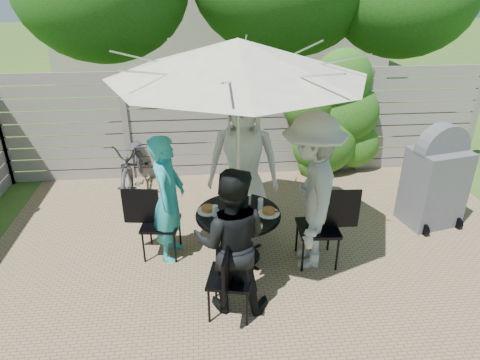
{
  "coord_description": "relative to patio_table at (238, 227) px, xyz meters",
  "views": [
    {
      "loc": [
        -0.75,
        -3.82,
        3.22
      ],
      "look_at": [
        -0.33,
        0.75,
        0.98
      ],
      "focal_mm": 32.0,
      "sensor_mm": 36.0,
      "label": 1
    }
  ],
  "objects": [
    {
      "name": "patio_table",
      "position": [
        0.0,
        0.0,
        0.0
      ],
      "size": [
        1.15,
        1.15,
        0.65
      ],
      "rotation": [
        0.0,
        0.0,
        -0.17
      ],
      "color": "black",
      "rests_on": "ground"
    },
    {
      "name": "umbrella",
      "position": [
        0.0,
        -0.0,
        1.99
      ],
      "size": [
        3.14,
        3.14,
        2.64
      ],
      "rotation": [
        0.0,
        0.0,
        -0.17
      ],
      "color": "silver",
      "rests_on": "ground"
    },
    {
      "name": "chair_back",
      "position": [
        0.16,
        0.95,
        -0.19
      ],
      "size": [
        0.49,
        0.66,
        0.88
      ],
      "rotation": [
        0.0,
        0.0,
        4.53
      ],
      "color": "black",
      "rests_on": "ground"
    },
    {
      "name": "person_back",
      "position": [
        0.14,
        0.82,
        0.51
      ],
      "size": [
        1.03,
        0.77,
        1.93
      ],
      "primitive_type": "imported",
      "rotation": [
        0.0,
        0.0,
        6.11
      ],
      "color": "silver",
      "rests_on": "ground"
    },
    {
      "name": "chair_left",
      "position": [
        -0.95,
        0.16,
        -0.18
      ],
      "size": [
        0.69,
        0.49,
        0.92
      ],
      "rotation": [
        0.0,
        0.0,
        6.17
      ],
      "color": "black",
      "rests_on": "ground"
    },
    {
      "name": "person_left",
      "position": [
        -0.82,
        0.14,
        0.34
      ],
      "size": [
        0.48,
        0.64,
        1.6
      ],
      "primitive_type": "imported",
      "rotation": [
        0.0,
        0.0,
        7.68
      ],
      "color": "teal",
      "rests_on": "ground"
    },
    {
      "name": "chair_front",
      "position": [
        -0.17,
        -0.95,
        -0.18
      ],
      "size": [
        0.52,
        0.7,
        0.92
      ],
      "rotation": [
        0.0,
        0.0,
        1.35
      ],
      "color": "black",
      "rests_on": "ground"
    },
    {
      "name": "person_front",
      "position": [
        -0.14,
        -0.82,
        0.34
      ],
      "size": [
        0.87,
        0.73,
        1.6
      ],
      "primitive_type": "imported",
      "rotation": [
        0.0,
        0.0,
        2.97
      ],
      "color": "black",
      "rests_on": "ground"
    },
    {
      "name": "chair_right",
      "position": [
        0.95,
        -0.16,
        -0.16
      ],
      "size": [
        0.72,
        0.49,
        0.98
      ],
      "rotation": [
        0.0,
        0.0,
        3.1
      ],
      "color": "black",
      "rests_on": "ground"
    },
    {
      "name": "person_right",
      "position": [
        0.82,
        -0.14,
        0.49
      ],
      "size": [
        0.9,
        1.33,
        1.9
      ],
      "primitive_type": "imported",
      "rotation": [
        0.0,
        0.0,
        4.54
      ],
      "color": "#B2B1AD",
      "rests_on": "ground"
    },
    {
      "name": "plate_back",
      "position": [
        0.06,
        0.35,
        0.22
      ],
      "size": [
        0.26,
        0.26,
        0.06
      ],
      "color": "white",
      "rests_on": "patio_table"
    },
    {
      "name": "plate_left",
      "position": [
        -0.35,
        0.06,
        0.22
      ],
      "size": [
        0.26,
        0.26,
        0.06
      ],
      "color": "white",
      "rests_on": "patio_table"
    },
    {
      "name": "plate_front",
      "position": [
        -0.06,
        -0.35,
        0.22
      ],
      "size": [
        0.26,
        0.26,
        0.06
      ],
      "color": "white",
      "rests_on": "patio_table"
    },
    {
      "name": "plate_right",
      "position": [
        0.35,
        -0.06,
        0.22
      ],
      "size": [
        0.26,
        0.26,
        0.06
      ],
      "color": "white",
      "rests_on": "patio_table"
    },
    {
      "name": "plate_extra",
      "position": [
        0.13,
        -0.33,
        0.22
      ],
      "size": [
        0.24,
        0.24,
        0.06
      ],
      "color": "white",
      "rests_on": "patio_table"
    },
    {
      "name": "glass_back",
      "position": [
        -0.06,
        0.27,
        0.27
      ],
      "size": [
        0.07,
        0.07,
        0.14
      ],
      "primitive_type": "cylinder",
      "color": "silver",
      "rests_on": "patio_table"
    },
    {
      "name": "glass_left",
      "position": [
        -0.27,
        -0.06,
        0.27
      ],
      "size": [
        0.07,
        0.07,
        0.14
      ],
      "primitive_type": "cylinder",
      "color": "silver",
      "rests_on": "patio_table"
    },
    {
      "name": "glass_right",
      "position": [
        0.27,
        0.06,
        0.27
      ],
      "size": [
        0.07,
        0.07,
        0.14
      ],
      "primitive_type": "cylinder",
      "color": "silver",
      "rests_on": "patio_table"
    },
    {
      "name": "syrup_jug",
      "position": [
        -0.05,
        0.06,
        0.28
      ],
      "size": [
        0.09,
        0.09,
        0.16
      ],
      "primitive_type": "cylinder",
      "color": "#59280C",
      "rests_on": "patio_table"
    },
    {
      "name": "coffee_cup",
      "position": [
        0.14,
        0.2,
        0.26
      ],
      "size": [
        0.08,
        0.08,
        0.12
      ],
      "primitive_type": "cylinder",
      "color": "#C6B293",
      "rests_on": "patio_table"
    },
    {
      "name": "bicycle",
      "position": [
        -1.49,
        2.05,
        0.02
      ],
      "size": [
        0.74,
        1.83,
        0.94
      ],
      "primitive_type": "imported",
      "rotation": [
        0.0,
        0.0,
        -0.07
      ],
      "color": "#333338",
      "rests_on": "ground"
    },
    {
      "name": "bbq_grill",
      "position": [
        2.75,
        0.6,
        0.21
      ],
      "size": [
        0.82,
        0.7,
        1.47
      ],
      "rotation": [
        0.0,
        0.0,
        0.22
      ],
      "color": "#58585D",
      "rests_on": "ground"
    }
  ]
}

